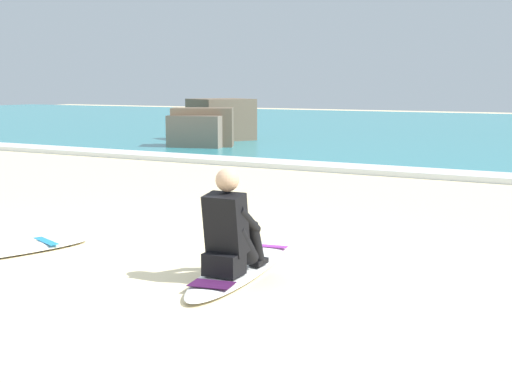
% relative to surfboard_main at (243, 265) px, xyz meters
% --- Properties ---
extents(ground_plane, '(80.00, 80.00, 0.00)m').
position_rel_surfboard_main_xyz_m(ground_plane, '(-1.09, -0.41, -0.04)').
color(ground_plane, beige).
extents(breaking_foam, '(80.00, 0.90, 0.11)m').
position_rel_surfboard_main_xyz_m(breaking_foam, '(-1.09, 7.66, 0.02)').
color(breaking_foam, white).
rests_on(breaking_foam, ground).
extents(surfboard_main, '(1.01, 2.56, 0.08)m').
position_rel_surfboard_main_xyz_m(surfboard_main, '(0.00, 0.00, 0.00)').
color(surfboard_main, white).
rests_on(surfboard_main, ground).
extents(surfer_seated, '(0.39, 0.72, 0.95)m').
position_rel_surfboard_main_xyz_m(surfer_seated, '(0.09, -0.37, 0.40)').
color(surfer_seated, black).
rests_on(surfer_seated, surfboard_main).
extents(rock_outcrop_distant, '(2.73, 3.99, 1.31)m').
position_rel_surfboard_main_xyz_m(rock_outcrop_distant, '(-7.66, 11.12, 0.55)').
color(rock_outcrop_distant, brown).
rests_on(rock_outcrop_distant, ground).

